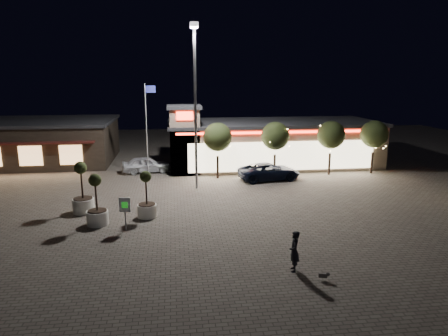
{
  "coord_description": "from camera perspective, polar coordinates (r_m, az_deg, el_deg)",
  "views": [
    {
      "loc": [
        0.29,
        -22.17,
        8.53
      ],
      "look_at": [
        3.91,
        6.0,
        2.03
      ],
      "focal_mm": 32.0,
      "sensor_mm": 36.0,
      "label": 1
    }
  ],
  "objects": [
    {
      "name": "string_tree_d",
      "position": [
        37.93,
        20.67,
        4.54
      ],
      "size": [
        2.42,
        2.42,
        4.79
      ],
      "color": "#332319",
      "rests_on": "ground"
    },
    {
      "name": "pickup_truck",
      "position": [
        33.92,
        6.48,
        -0.49
      ],
      "size": [
        5.48,
        3.08,
        1.44
      ],
      "primitive_type": "imported",
      "rotation": [
        0.0,
        0.0,
        1.71
      ],
      "color": "black",
      "rests_on": "ground"
    },
    {
      "name": "restaurant_building",
      "position": [
        44.95,
        -25.82,
        3.46
      ],
      "size": [
        16.4,
        11.0,
        4.3
      ],
      "color": "#382D23",
      "rests_on": "ground"
    },
    {
      "name": "string_tree_b",
      "position": [
        34.65,
        7.35,
        4.55
      ],
      "size": [
        2.42,
        2.42,
        4.79
      ],
      "color": "#332319",
      "rests_on": "ground"
    },
    {
      "name": "planter_mid",
      "position": [
        24.66,
        -17.68,
        -5.63
      ],
      "size": [
        1.26,
        1.26,
        3.09
      ],
      "color": "white",
      "rests_on": "ground"
    },
    {
      "name": "pedestrian",
      "position": [
        18.43,
        10.01,
        -11.64
      ],
      "size": [
        0.57,
        0.76,
        1.87
      ],
      "primitive_type": "imported",
      "rotation": [
        0.0,
        0.0,
        -1.77
      ],
      "color": "black",
      "rests_on": "ground"
    },
    {
      "name": "flagpole",
      "position": [
        35.44,
        -10.89,
        6.53
      ],
      "size": [
        0.95,
        0.1,
        8.0
      ],
      "color": "white",
      "rests_on": "ground"
    },
    {
      "name": "dog",
      "position": [
        18.19,
        14.18,
        -14.58
      ],
      "size": [
        0.48,
        0.26,
        0.26
      ],
      "color": "#59514C",
      "rests_on": "ground"
    },
    {
      "name": "white_sedan",
      "position": [
        36.99,
        -11.04,
        0.49
      ],
      "size": [
        4.51,
        2.32,
        1.47
      ],
      "primitive_type": "imported",
      "rotation": [
        0.0,
        0.0,
        1.71
      ],
      "color": "silver",
      "rests_on": "ground"
    },
    {
      "name": "planter_right",
      "position": [
        25.26,
        -10.97,
        -4.91
      ],
      "size": [
        1.2,
        1.2,
        2.94
      ],
      "color": "white",
      "rests_on": "ground"
    },
    {
      "name": "valet_sign",
      "position": [
        23.19,
        -13.98,
        -5.52
      ],
      "size": [
        0.64,
        0.18,
        1.94
      ],
      "color": "gray",
      "rests_on": "ground"
    },
    {
      "name": "planter_left",
      "position": [
        27.12,
        -19.52,
        -3.92
      ],
      "size": [
        1.36,
        1.36,
        3.35
      ],
      "color": "white",
      "rests_on": "ground"
    },
    {
      "name": "string_tree_a",
      "position": [
        33.74,
        -0.92,
        4.43
      ],
      "size": [
        2.42,
        2.42,
        4.79
      ],
      "color": "#332319",
      "rests_on": "ground"
    },
    {
      "name": "ground",
      "position": [
        23.75,
        -7.6,
        -8.27
      ],
      "size": [
        90.0,
        90.0,
        0.0
      ],
      "primitive_type": "plane",
      "color": "#635A50",
      "rests_on": "ground"
    },
    {
      "name": "string_tree_c",
      "position": [
        36.23,
        15.05,
        4.57
      ],
      "size": [
        2.42,
        2.42,
        4.79
      ],
      "color": "#332319",
      "rests_on": "ground"
    },
    {
      "name": "floodlight_pole",
      "position": [
        30.25,
        -4.13,
        10.0
      ],
      "size": [
        0.6,
        0.4,
        12.38
      ],
      "color": "gray",
      "rests_on": "ground"
    },
    {
      "name": "retail_building",
      "position": [
        39.59,
        6.25,
        3.63
      ],
      "size": [
        20.4,
        8.4,
        6.1
      ],
      "color": "gray",
      "rests_on": "ground"
    }
  ]
}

